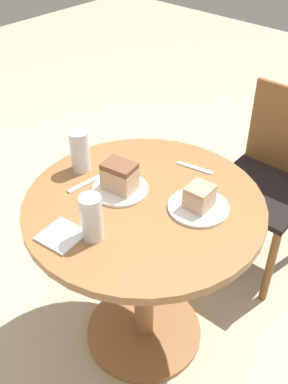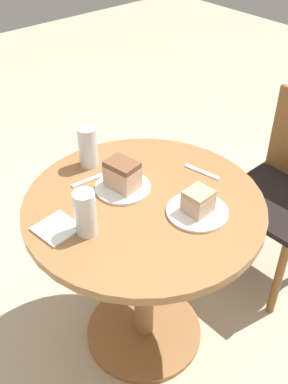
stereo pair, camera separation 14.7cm
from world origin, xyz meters
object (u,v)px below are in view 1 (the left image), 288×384
plate_far (198,207)px  plate_near (120,189)px  glass_water (80,153)px  chair (269,180)px  cake_slice_near (120,176)px  glass_lemonade (92,221)px  cake_slice_far (199,197)px

plate_far → plate_near: bearing=-158.3°
plate_near → glass_water: 0.21m
chair → plate_far: (0.06, -0.66, 0.28)m
cake_slice_near → glass_lemonade: bearing=-64.7°
cake_slice_near → cake_slice_far: 0.28m
chair → cake_slice_near: 0.85m
cake_slice_far → plate_near: bearing=-158.3°
chair → plate_near: chair is taller
plate_far → glass_lemonade: bearing=-115.5°
chair → plate_far: 0.72m
plate_near → glass_lemonade: glass_lemonade is taller
plate_near → cake_slice_near: (0.00, 0.00, 0.05)m
glass_lemonade → chair: bearing=84.8°
cake_slice_far → cake_slice_near: bearing=-158.3°
chair → plate_near: size_ratio=4.39×
glass_water → cake_slice_near: bearing=0.7°
plate_near → glass_water: size_ratio=1.25×
chair → plate_near: (-0.19, -0.76, 0.28)m
plate_near → glass_lemonade: (0.10, -0.22, 0.06)m
plate_far → glass_water: bearing=-167.0°
plate_near → cake_slice_far: bearing=21.7°
plate_far → glass_lemonade: size_ratio=1.33×
plate_near → plate_far: size_ratio=0.96×
cake_slice_far → glass_water: size_ratio=0.57×
glass_water → cake_slice_far: bearing=13.0°
cake_slice_far → glass_lemonade: 0.36m
cake_slice_near → glass_lemonade: glass_lemonade is taller
plate_near → cake_slice_far: size_ratio=2.17×
plate_near → cake_slice_near: bearing=90.0°
cake_slice_far → glass_lemonade: size_ratio=0.59×
plate_near → plate_far: (0.26, 0.10, 0.00)m
glass_lemonade → glass_water: glass_water is taller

